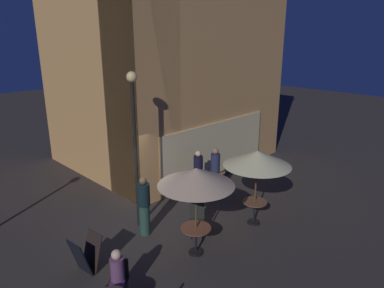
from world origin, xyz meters
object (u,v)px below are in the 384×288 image
(patron_standing_1, at_px, (215,172))
(street_lamp_near_corner, at_px, (134,129))
(menu_sandwich_board, at_px, (86,254))
(cafe_table_0, at_px, (196,234))
(cafe_table_1, at_px, (254,207))
(patron_standing_2, at_px, (144,206))
(cafe_chair_1, at_px, (119,276))
(patio_umbrella_0, at_px, (196,177))
(cafe_chair_0, at_px, (197,217))
(patron_standing_3, at_px, (198,174))
(patio_umbrella_1, at_px, (257,159))
(patron_seated_0, at_px, (117,274))

(patron_standing_1, bearing_deg, street_lamp_near_corner, 35.90)
(street_lamp_near_corner, distance_m, menu_sandwich_board, 3.50)
(cafe_table_0, distance_m, cafe_table_1, 2.38)
(patron_standing_2, bearing_deg, cafe_chair_1, -125.11)
(menu_sandwich_board, distance_m, patio_umbrella_0, 3.25)
(cafe_table_1, distance_m, cafe_chair_0, 1.88)
(street_lamp_near_corner, bearing_deg, cafe_table_1, -43.23)
(patio_umbrella_0, bearing_deg, cafe_chair_1, 179.41)
(patron_standing_3, bearing_deg, cafe_chair_0, 43.30)
(cafe_table_1, relative_size, patio_umbrella_0, 0.31)
(patron_standing_1, bearing_deg, cafe_chair_1, 61.69)
(cafe_table_0, bearing_deg, patio_umbrella_0, -90.00)
(cafe_table_0, relative_size, patio_umbrella_0, 0.33)
(menu_sandwich_board, xyz_separation_m, cafe_table_0, (2.42, -1.35, 0.10))
(cafe_table_0, distance_m, cafe_chair_0, 0.88)
(cafe_chair_1, relative_size, patron_standing_3, 0.52)
(street_lamp_near_corner, height_order, cafe_chair_1, street_lamp_near_corner)
(cafe_table_0, xyz_separation_m, patron_standing_1, (2.91, 1.91, 0.36))
(patio_umbrella_1, xyz_separation_m, cafe_chair_1, (-4.74, 0.19, -1.56))
(patio_umbrella_0, xyz_separation_m, patron_standing_1, (2.91, 1.91, -1.25))
(menu_sandwich_board, height_order, patron_seated_0, patron_seated_0)
(cafe_table_0, xyz_separation_m, patron_seated_0, (-2.47, -0.09, 0.14))
(cafe_chair_0, xyz_separation_m, patron_seated_0, (-3.12, -0.68, 0.13))
(patron_standing_1, xyz_separation_m, patron_standing_3, (-0.48, 0.36, -0.04))
(cafe_table_1, bearing_deg, patron_standing_1, 75.50)
(cafe_chair_0, xyz_separation_m, patron_standing_2, (-1.02, 1.10, 0.32))
(menu_sandwich_board, xyz_separation_m, cafe_chair_1, (0.05, -1.32, 0.06))
(cafe_table_0, height_order, patio_umbrella_1, patio_umbrella_1)
(patio_umbrella_0, xyz_separation_m, patron_standing_3, (2.43, 2.27, -1.29))
(cafe_table_1, bearing_deg, menu_sandwich_board, 162.42)
(cafe_table_1, xyz_separation_m, patron_seated_0, (-4.84, 0.08, 0.17))
(patio_umbrella_1, bearing_deg, patron_standing_1, 75.50)
(cafe_chair_1, bearing_deg, menu_sandwich_board, -134.85)
(street_lamp_near_corner, xyz_separation_m, patron_standing_1, (3.10, -0.34, -2.10))
(menu_sandwich_board, distance_m, patron_standing_2, 2.12)
(street_lamp_near_corner, bearing_deg, patron_standing_3, 0.59)
(patio_umbrella_1, relative_size, patron_seated_0, 1.85)
(patio_umbrella_1, height_order, patron_seated_0, patio_umbrella_1)
(patio_umbrella_1, relative_size, cafe_chair_0, 2.38)
(menu_sandwich_board, relative_size, cafe_chair_1, 1.01)
(cafe_table_0, xyz_separation_m, patron_standing_2, (-0.37, 1.70, 0.32))
(patron_seated_0, distance_m, patron_standing_1, 5.74)
(street_lamp_near_corner, distance_m, patio_umbrella_0, 2.40)
(cafe_table_0, bearing_deg, patron_standing_2, 102.42)
(cafe_table_0, relative_size, cafe_table_1, 1.08)
(patron_standing_2, height_order, patron_standing_3, patron_standing_2)
(patron_standing_2, bearing_deg, cafe_table_1, -19.34)
(menu_sandwich_board, xyz_separation_m, cafe_table_1, (4.79, -1.52, 0.06))
(cafe_chair_0, bearing_deg, patio_umbrella_0, 0.00)
(menu_sandwich_board, xyz_separation_m, patio_umbrella_1, (4.79, -1.52, 1.63))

